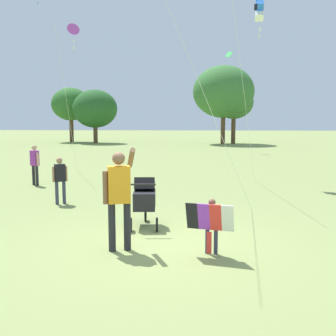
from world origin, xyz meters
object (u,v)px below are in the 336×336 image
at_px(child_with_butterfly_kite, 211,221).
at_px(person_sitting_far, 60,177).
at_px(person_adult_flyer, 119,192).
at_px(person_red_shirt, 35,162).
at_px(stroller, 145,197).
at_px(kite_orange_delta, 73,32).
at_px(kite_green_novelty, 259,12).

distance_m(child_with_butterfly_kite, person_sitting_far, 5.26).
distance_m(person_adult_flyer, person_red_shirt, 7.50).
bearing_deg(person_red_shirt, person_adult_flyer, -58.74).
height_order(stroller, kite_orange_delta, kite_orange_delta).
xyz_separation_m(kite_orange_delta, person_sitting_far, (1.34, -6.45, -4.94)).
bearing_deg(kite_green_novelty, person_adult_flyer, -114.61).
bearing_deg(stroller, child_with_butterfly_kite, -53.21).
height_order(child_with_butterfly_kite, person_adult_flyer, person_adult_flyer).
relative_size(person_adult_flyer, kite_green_novelty, 0.29).
height_order(kite_orange_delta, kite_green_novelty, kite_green_novelty).
relative_size(stroller, person_sitting_far, 0.90).
xyz_separation_m(stroller, person_sitting_far, (-2.41, 2.04, 0.11)).
relative_size(child_with_butterfly_kite, kite_green_novelty, 0.15).
bearing_deg(stroller, person_adult_flyer, -99.50).
bearing_deg(kite_orange_delta, person_red_shirt, -96.21).
xyz_separation_m(person_adult_flyer, kite_orange_delta, (-3.49, 10.04, 4.64)).
bearing_deg(kite_orange_delta, person_sitting_far, -78.26).
distance_m(kite_orange_delta, person_sitting_far, 8.23).
xyz_separation_m(child_with_butterfly_kite, person_adult_flyer, (-1.53, 0.15, 0.44)).
distance_m(child_with_butterfly_kite, person_adult_flyer, 1.60).
distance_m(person_red_shirt, person_sitting_far, 3.31).
xyz_separation_m(child_with_butterfly_kite, stroller, (-1.27, 1.70, 0.03)).
height_order(stroller, kite_green_novelty, kite_green_novelty).
relative_size(stroller, kite_green_novelty, 0.18).
height_order(kite_green_novelty, person_sitting_far, kite_green_novelty).
relative_size(kite_orange_delta, person_red_shirt, 4.45).
height_order(kite_green_novelty, person_red_shirt, kite_green_novelty).
bearing_deg(person_sitting_far, child_with_butterfly_kite, -45.41).
distance_m(person_adult_flyer, person_sitting_far, 4.20).
distance_m(kite_orange_delta, person_red_shirt, 6.08).
xyz_separation_m(child_with_butterfly_kite, person_sitting_far, (-3.69, 3.74, 0.14)).
xyz_separation_m(kite_green_novelty, person_red_shirt, (-7.40, -1.27, -4.96)).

